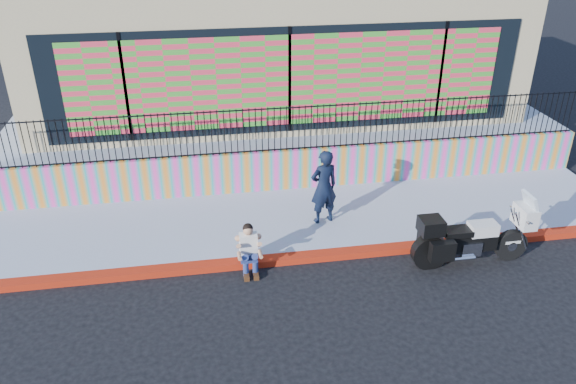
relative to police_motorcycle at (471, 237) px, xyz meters
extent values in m
plane|color=black|center=(-3.12, 0.69, -0.67)|extent=(90.00, 90.00, 0.00)
cube|color=#A0180B|center=(-3.12, 0.69, -0.60)|extent=(16.00, 0.30, 0.15)
cube|color=#949DB2|center=(-3.12, 2.34, -0.60)|extent=(16.00, 3.00, 0.15)
cube|color=#FF43B1|center=(-3.12, 3.94, 0.03)|extent=(16.00, 0.20, 1.10)
cube|color=#949DB2|center=(-3.12, 9.04, -0.05)|extent=(16.00, 10.00, 1.25)
cube|color=#C8B885|center=(-3.12, 8.84, 2.58)|extent=(14.00, 8.00, 4.00)
cube|color=black|center=(-3.12, 4.82, 2.18)|extent=(12.60, 0.04, 2.80)
cube|color=#EA344C|center=(-3.12, 4.79, 2.18)|extent=(11.48, 0.02, 2.40)
cylinder|color=black|center=(0.98, 0.00, -0.31)|extent=(0.72, 0.15, 0.72)
cylinder|color=black|center=(-0.88, 0.00, -0.31)|extent=(0.72, 0.15, 0.72)
cube|color=black|center=(0.05, 0.00, -0.13)|extent=(1.04, 0.31, 0.37)
cube|color=silver|center=(0.00, 0.00, -0.24)|extent=(0.44, 0.37, 0.33)
cube|color=silver|center=(0.25, 0.00, 0.18)|extent=(0.60, 0.35, 0.26)
cube|color=black|center=(-0.33, 0.00, 0.16)|extent=(0.60, 0.37, 0.13)
cube|color=silver|center=(1.18, 0.00, 0.40)|extent=(0.33, 0.57, 0.46)
cube|color=silver|center=(1.22, 0.00, 0.75)|extent=(0.20, 0.50, 0.37)
cube|color=black|center=(-0.94, 0.00, 0.37)|extent=(0.48, 0.46, 0.33)
cube|color=black|center=(-0.77, -0.33, -0.07)|extent=(0.53, 0.20, 0.44)
cube|color=black|center=(-0.77, 0.33, -0.07)|extent=(0.53, 0.20, 0.44)
cube|color=silver|center=(0.98, 0.00, -0.20)|extent=(0.35, 0.18, 0.07)
imported|color=black|center=(-2.77, 2.05, 0.40)|extent=(0.76, 0.59, 1.85)
cube|color=navy|center=(-4.71, 0.68, -0.43)|extent=(0.36, 0.28, 0.18)
cube|color=white|center=(-4.71, 0.64, -0.08)|extent=(0.38, 0.27, 0.54)
sphere|color=tan|center=(-4.71, 0.60, 0.28)|extent=(0.21, 0.21, 0.21)
cube|color=#472814|center=(-4.81, 0.24, -0.62)|extent=(0.11, 0.26, 0.10)
cube|color=#472814|center=(-4.61, 0.24, -0.62)|extent=(0.11, 0.26, 0.10)
camera|label=1|loc=(-5.53, -9.41, 6.40)|focal=35.00mm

